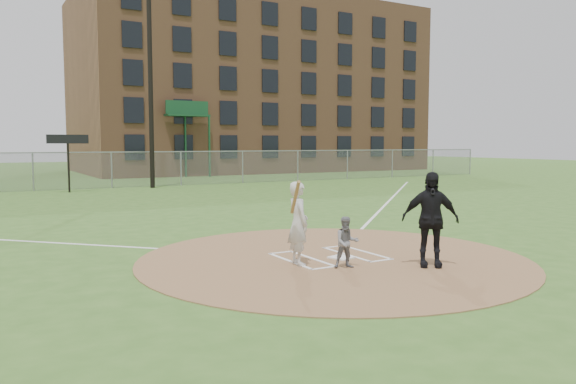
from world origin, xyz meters
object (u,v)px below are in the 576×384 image
catcher (347,242)px  batter_at_plate (298,223)px  umpire (430,219)px  home_plate (342,257)px

catcher → batter_at_plate: 1.06m
catcher → umpire: (1.54, -0.70, 0.44)m
home_plate → umpire: 2.10m
home_plate → catcher: (-0.46, -0.83, 0.50)m
umpire → catcher: bearing=-170.0°
umpire → batter_at_plate: 2.65m
home_plate → catcher: size_ratio=0.44×
catcher → batter_at_plate: size_ratio=0.58×
batter_at_plate → home_plate: bearing=4.5°
home_plate → catcher: bearing=-118.8°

